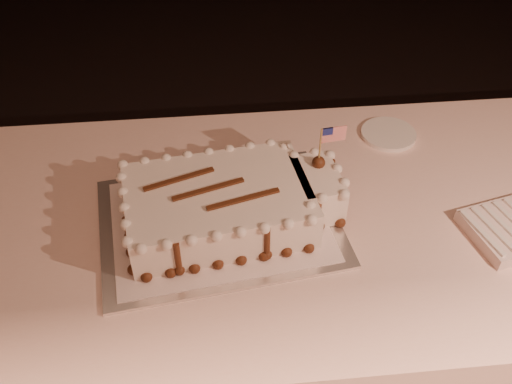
{
  "coord_description": "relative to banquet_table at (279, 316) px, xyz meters",
  "views": [
    {
      "loc": [
        -0.15,
        -0.28,
        1.63
      ],
      "look_at": [
        -0.06,
        0.59,
        0.84
      ],
      "focal_mm": 40.0,
      "sensor_mm": 36.0,
      "label": 1
    }
  ],
  "objects": [
    {
      "name": "side_plate",
      "position": [
        0.31,
        0.26,
        0.38
      ],
      "size": [
        0.14,
        0.14,
        0.01
      ],
      "primitive_type": "cylinder",
      "color": "white",
      "rests_on": "banquet_table"
    },
    {
      "name": "sheet_cake",
      "position": [
        -0.11,
        -0.01,
        0.43
      ],
      "size": [
        0.49,
        0.32,
        0.19
      ],
      "color": "white",
      "rests_on": "doily"
    },
    {
      "name": "banquet_table",
      "position": [
        0.0,
        0.0,
        0.0
      ],
      "size": [
        2.4,
        0.8,
        0.75
      ],
      "primitive_type": "cube",
      "color": "#FFD5C5",
      "rests_on": "ground"
    },
    {
      "name": "room_shell",
      "position": [
        0.0,
        -0.6,
        1.02
      ],
      "size": [
        6.1,
        8.1,
        2.9
      ],
      "color": "black",
      "rests_on": "ground"
    },
    {
      "name": "cake_board",
      "position": [
        -0.14,
        -0.01,
        0.38
      ],
      "size": [
        0.55,
        0.44,
        0.01
      ],
      "primitive_type": "cube",
      "rotation": [
        0.0,
        0.0,
        0.13
      ],
      "color": "silver",
      "rests_on": "banquet_table"
    },
    {
      "name": "doily",
      "position": [
        -0.14,
        -0.01,
        0.38
      ],
      "size": [
        0.49,
        0.4,
        0.0
      ],
      "primitive_type": "cube",
      "rotation": [
        0.0,
        0.0,
        0.13
      ],
      "color": "white",
      "rests_on": "cake_board"
    }
  ]
}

